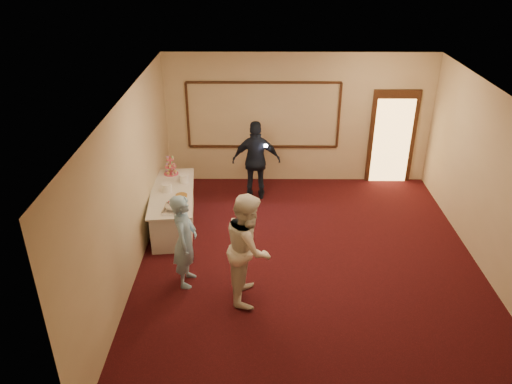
% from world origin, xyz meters
% --- Properties ---
extents(floor, '(7.00, 7.00, 0.00)m').
position_xyz_m(floor, '(0.00, 0.00, 0.00)').
color(floor, black).
rests_on(floor, ground).
extents(room_walls, '(6.04, 7.04, 3.02)m').
position_xyz_m(room_walls, '(0.00, 0.00, 2.03)').
color(room_walls, beige).
rests_on(room_walls, floor).
extents(wall_molding, '(3.45, 0.04, 1.55)m').
position_xyz_m(wall_molding, '(-0.80, 3.47, 1.60)').
color(wall_molding, black).
rests_on(wall_molding, room_walls).
extents(doorway, '(1.05, 0.07, 2.20)m').
position_xyz_m(doorway, '(2.15, 3.45, 1.08)').
color(doorway, black).
rests_on(doorway, floor).
extents(buffet_table, '(1.04, 2.19, 0.77)m').
position_xyz_m(buffet_table, '(-2.59, 1.34, 0.39)').
color(buffet_table, silver).
rests_on(buffet_table, floor).
extents(pavlova_tray, '(0.35, 0.48, 0.17)m').
position_xyz_m(pavlova_tray, '(-2.45, 0.59, 0.84)').
color(pavlova_tray, silver).
rests_on(pavlova_tray, buffet_table).
extents(cupcake_stand, '(0.30, 0.30, 0.44)m').
position_xyz_m(cupcake_stand, '(-2.73, 2.15, 0.93)').
color(cupcake_stand, '#D84764').
rests_on(cupcake_stand, buffet_table).
extents(plate_stack_a, '(0.20, 0.20, 0.17)m').
position_xyz_m(plate_stack_a, '(-2.68, 1.35, 0.85)').
color(plate_stack_a, white).
rests_on(plate_stack_a, buffet_table).
extents(plate_stack_b, '(0.20, 0.20, 0.17)m').
position_xyz_m(plate_stack_b, '(-2.40, 1.77, 0.85)').
color(plate_stack_b, white).
rests_on(plate_stack_b, buffet_table).
extents(tart, '(0.26, 0.26, 0.05)m').
position_xyz_m(tart, '(-2.37, 1.11, 0.80)').
color(tart, white).
rests_on(tart, buffet_table).
extents(man, '(0.44, 0.63, 1.64)m').
position_xyz_m(man, '(-2.09, -0.48, 0.82)').
color(man, '#89BAE5').
rests_on(man, floor).
extents(woman, '(0.73, 0.91, 1.83)m').
position_xyz_m(woman, '(-1.05, -0.81, 0.92)').
color(woman, white).
rests_on(woman, floor).
extents(guest, '(1.04, 0.43, 1.77)m').
position_xyz_m(guest, '(-0.95, 2.58, 0.88)').
color(guest, black).
rests_on(guest, floor).
extents(camera_flash, '(0.08, 0.05, 0.05)m').
position_xyz_m(camera_flash, '(-0.75, 2.31, 1.34)').
color(camera_flash, white).
rests_on(camera_flash, guest).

